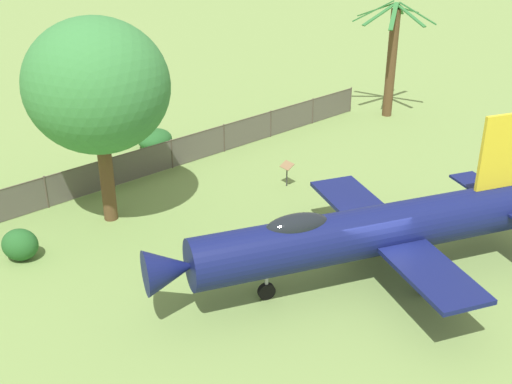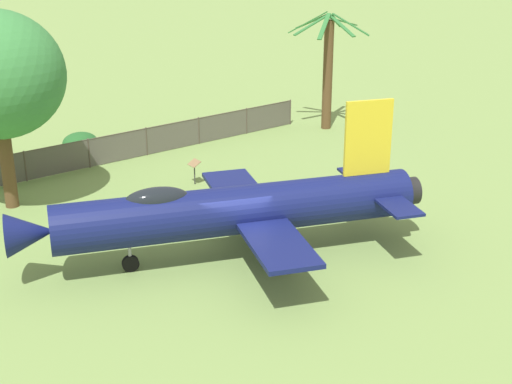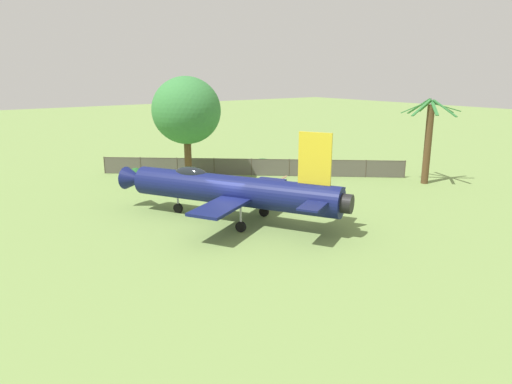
{
  "view_description": "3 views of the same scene",
  "coord_description": "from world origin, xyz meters",
  "px_view_note": "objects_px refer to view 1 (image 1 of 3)",
  "views": [
    {
      "loc": [
        -0.77,
        -19.94,
        12.94
      ],
      "look_at": [
        -4.22,
        1.07,
        2.5
      ],
      "focal_mm": 46.13,
      "sensor_mm": 36.0,
      "label": 1
    },
    {
      "loc": [
        5.94,
        -23.44,
        11.86
      ],
      "look_at": [
        0.7,
        -0.11,
        2.65
      ],
      "focal_mm": 51.85,
      "sensor_mm": 36.0,
      "label": 2
    },
    {
      "loc": [
        21.98,
        -14.32,
        8.54
      ],
      "look_at": [
        0.4,
        1.38,
        1.64
      ],
      "focal_mm": 32.67,
      "sensor_mm": 36.0,
      "label": 3
    }
  ],
  "objects_px": {
    "shrub_near_fence": "(20,245)",
    "info_plaque": "(287,169)",
    "palm_tree": "(392,57)",
    "shrub_by_tree": "(155,139)",
    "shade_tree": "(97,87)",
    "display_jet": "(363,232)"
  },
  "relations": [
    {
      "from": "shrub_near_fence",
      "to": "info_plaque",
      "type": "xyz_separation_m",
      "value": [
        8.91,
        7.81,
        0.25
      ]
    },
    {
      "from": "palm_tree",
      "to": "info_plaque",
      "type": "height_order",
      "value": "palm_tree"
    },
    {
      "from": "shrub_near_fence",
      "to": "shrub_by_tree",
      "type": "distance_m",
      "value": 11.35
    },
    {
      "from": "shade_tree",
      "to": "shrub_by_tree",
      "type": "xyz_separation_m",
      "value": [
        -0.49,
        7.7,
        -5.14
      ]
    },
    {
      "from": "display_jet",
      "to": "info_plaque",
      "type": "distance_m",
      "value": 8.01
    },
    {
      "from": "info_plaque",
      "to": "shrub_by_tree",
      "type": "bearing_deg",
      "value": 154.81
    },
    {
      "from": "shrub_near_fence",
      "to": "info_plaque",
      "type": "height_order",
      "value": "shrub_near_fence"
    },
    {
      "from": "display_jet",
      "to": "shrub_near_fence",
      "type": "distance_m",
      "value": 12.45
    },
    {
      "from": "shade_tree",
      "to": "shrub_near_fence",
      "type": "xyz_separation_m",
      "value": [
        -2.13,
        -3.53,
        -5.03
      ]
    },
    {
      "from": "display_jet",
      "to": "shrub_by_tree",
      "type": "relative_size",
      "value": 7.0
    },
    {
      "from": "shade_tree",
      "to": "shrub_near_fence",
      "type": "relative_size",
      "value": 6.12
    },
    {
      "from": "palm_tree",
      "to": "display_jet",
      "type": "bearing_deg",
      "value": -93.83
    },
    {
      "from": "display_jet",
      "to": "shrub_near_fence",
      "type": "height_order",
      "value": "display_jet"
    },
    {
      "from": "info_plaque",
      "to": "shrub_near_fence",
      "type": "bearing_deg",
      "value": -138.76
    },
    {
      "from": "shade_tree",
      "to": "info_plaque",
      "type": "bearing_deg",
      "value": 32.27
    },
    {
      "from": "shrub_by_tree",
      "to": "info_plaque",
      "type": "bearing_deg",
      "value": -25.19
    },
    {
      "from": "shade_tree",
      "to": "shrub_near_fence",
      "type": "height_order",
      "value": "shade_tree"
    },
    {
      "from": "shrub_near_fence",
      "to": "shrub_by_tree",
      "type": "bearing_deg",
      "value": 81.68
    },
    {
      "from": "shrub_near_fence",
      "to": "info_plaque",
      "type": "bearing_deg",
      "value": 41.24
    },
    {
      "from": "display_jet",
      "to": "shrub_by_tree",
      "type": "height_order",
      "value": "display_jet"
    },
    {
      "from": "display_jet",
      "to": "shrub_near_fence",
      "type": "xyz_separation_m",
      "value": [
        -12.36,
        -0.66,
        -1.3
      ]
    },
    {
      "from": "shade_tree",
      "to": "info_plaque",
      "type": "relative_size",
      "value": 7.22
    }
  ]
}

